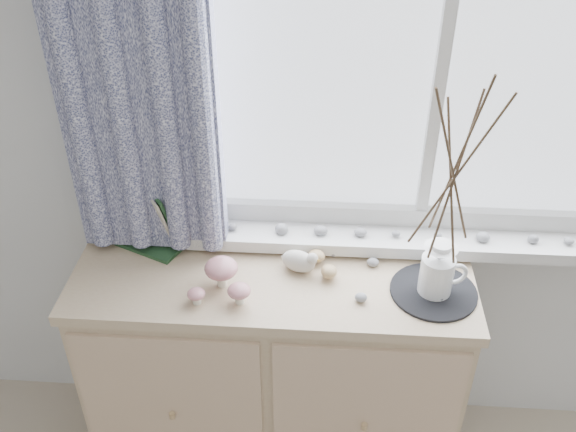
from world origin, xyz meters
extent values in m
cube|color=silver|center=(0.00, 2.00, 1.30)|extent=(4.00, 0.04, 2.60)
cube|color=silver|center=(0.30, 1.92, 0.88)|extent=(1.45, 0.16, 0.04)
cube|color=tan|center=(-0.15, 1.75, 0.41)|extent=(1.17, 0.43, 0.81)
cube|color=tan|center=(-0.15, 1.75, 0.83)|extent=(1.20, 0.45, 0.03)
cube|color=tan|center=(-0.44, 1.53, 0.41)|extent=(0.55, 0.01, 0.75)
cylinder|color=silver|center=(-0.29, 1.70, 0.88)|extent=(0.03, 0.03, 0.06)
ellipsoid|color=#980412|center=(-0.29, 1.70, 0.91)|extent=(0.10, 0.10, 0.05)
cylinder|color=silver|center=(-0.23, 1.63, 0.87)|extent=(0.03, 0.03, 0.04)
ellipsoid|color=#980412|center=(-0.23, 1.63, 0.89)|extent=(0.07, 0.07, 0.04)
cylinder|color=silver|center=(-0.35, 1.62, 0.87)|extent=(0.02, 0.02, 0.03)
ellipsoid|color=#980412|center=(-0.35, 1.62, 0.88)|extent=(0.05, 0.05, 0.03)
ellipsoid|color=tan|center=(0.02, 1.75, 0.87)|extent=(0.05, 0.04, 0.06)
ellipsoid|color=tan|center=(-0.02, 1.82, 0.87)|extent=(0.05, 0.04, 0.06)
cylinder|color=black|center=(0.32, 1.71, 0.85)|extent=(0.25, 0.25, 0.01)
cylinder|color=white|center=(0.32, 1.71, 0.92)|extent=(0.12, 0.12, 0.12)
cone|color=white|center=(0.32, 1.71, 0.99)|extent=(0.10, 0.10, 0.04)
cylinder|color=white|center=(0.32, 1.71, 1.01)|extent=(0.06, 0.06, 0.03)
torus|color=white|center=(0.37, 1.71, 0.92)|extent=(0.07, 0.03, 0.07)
ellipsoid|color=#949597|center=(0.11, 1.65, 0.86)|extent=(0.04, 0.03, 0.02)
ellipsoid|color=#949597|center=(0.15, 1.81, 0.86)|extent=(0.04, 0.03, 0.02)
ellipsoid|color=#949597|center=(0.33, 1.67, 0.86)|extent=(0.04, 0.03, 0.02)
ellipsoid|color=#949597|center=(0.03, 1.85, 0.86)|extent=(0.04, 0.03, 0.02)
camera|label=1|loc=(0.00, 0.30, 2.09)|focal=40.00mm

